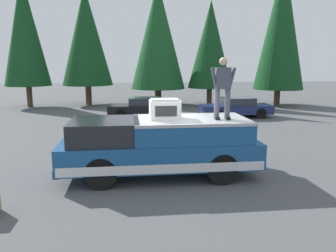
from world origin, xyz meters
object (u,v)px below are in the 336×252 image
Objects in this scene: person_on_truck_bed at (223,87)px; parked_car_black at (143,107)px; pickup_truck at (160,146)px; compressor_unit at (165,109)px; parked_car_navy at (236,107)px.

parked_car_black is (10.94, 1.68, -1.97)m from person_on_truck_bed.
parked_car_black is at bearing -0.17° from pickup_truck.
pickup_truck is 1.35× the size of parked_car_black.
pickup_truck is 6.60× the size of compressor_unit.
compressor_unit is 10.78m from parked_car_black.
parked_car_black is (10.70, -0.03, -0.29)m from pickup_truck.
pickup_truck is at bearing 95.08° from compressor_unit.
pickup_truck is at bearing 179.83° from parked_car_black.
pickup_truck is 2.41m from person_on_truck_bed.
parked_car_navy is at bearing -28.73° from pickup_truck.
parked_car_navy is at bearing -97.66° from parked_car_black.
parked_car_black is at bearing 82.34° from parked_car_navy.
parked_car_black is (0.73, 5.43, 0.00)m from parked_car_navy.
parked_car_black is at bearing 0.60° from compressor_unit.
parked_car_black is (10.69, 0.11, -1.35)m from compressor_unit.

